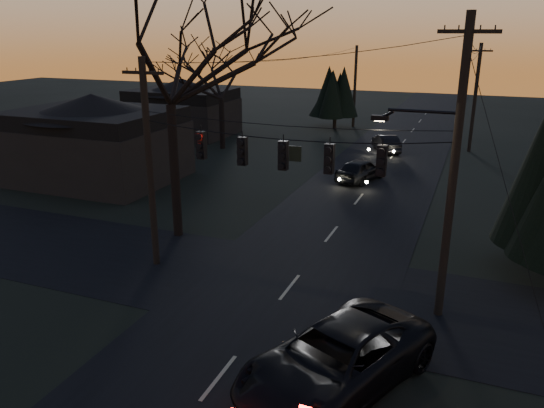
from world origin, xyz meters
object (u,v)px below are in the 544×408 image
at_px(utility_pole_right, 438,314).
at_px(utility_pole_left, 157,263).
at_px(suv_near, 337,359).
at_px(bare_tree_left, 167,46).
at_px(utility_pole_far_r, 469,151).
at_px(sedan_oncoming_b, 386,143).
at_px(sedan_oncoming_a, 361,170).
at_px(utility_pole_far_l, 353,127).

height_order(utility_pole_right, utility_pole_left, utility_pole_right).
bearing_deg(utility_pole_right, suv_near, -114.10).
xyz_separation_m(utility_pole_right, bare_tree_left, (-12.38, 3.22, 8.78)).
distance_m(utility_pole_left, bare_tree_left, 9.39).
relative_size(utility_pole_far_r, bare_tree_left, 0.68).
distance_m(utility_pole_right, sedan_oncoming_b, 26.16).
bearing_deg(bare_tree_left, sedan_oncoming_a, 64.47).
height_order(utility_pole_right, bare_tree_left, bare_tree_left).
distance_m(suv_near, sedan_oncoming_b, 30.78).
relative_size(bare_tree_left, suv_near, 1.98).
relative_size(utility_pole_far_r, sedan_oncoming_a, 1.96).
bearing_deg(utility_pole_right, sedan_oncoming_b, 103.94).
height_order(utility_pole_far_r, utility_pole_far_l, utility_pole_far_r).
height_order(utility_pole_far_l, sedan_oncoming_a, utility_pole_far_l).
bearing_deg(utility_pole_right, utility_pole_left, 180.00).
relative_size(utility_pole_right, suv_near, 1.58).
height_order(utility_pole_left, suv_near, utility_pole_left).
bearing_deg(sedan_oncoming_a, bare_tree_left, 81.91).
bearing_deg(sedan_oncoming_b, utility_pole_far_r, 178.26).
bearing_deg(sedan_oncoming_b, sedan_oncoming_a, 65.68).
bearing_deg(suv_near, utility_pole_far_r, 109.88).
distance_m(bare_tree_left, sedan_oncoming_a, 16.24).
height_order(bare_tree_left, suv_near, bare_tree_left).
xyz_separation_m(utility_pole_far_r, suv_near, (-2.30, -33.14, 0.88)).
height_order(utility_pole_left, utility_pole_far_l, utility_pole_left).
bearing_deg(utility_pole_left, sedan_oncoming_b, 78.42).
bearing_deg(utility_pole_right, utility_pole_far_l, 107.72).
xyz_separation_m(bare_tree_left, sedan_oncoming_a, (6.08, 12.73, -8.04)).
distance_m(utility_pole_far_l, bare_tree_left, 33.95).
bearing_deg(bare_tree_left, utility_pole_right, -14.58).
distance_m(utility_pole_right, sedan_oncoming_a, 17.17).
xyz_separation_m(utility_pole_far_l, sedan_oncoming_b, (5.20, -10.62, 0.69)).
bearing_deg(sedan_oncoming_a, suv_near, 118.17).
distance_m(utility_pole_far_r, sedan_oncoming_b, 6.86).
bearing_deg(utility_pole_far_r, utility_pole_left, -112.33).
bearing_deg(utility_pole_left, bare_tree_left, 105.30).
xyz_separation_m(bare_tree_left, suv_near, (10.08, -8.36, -7.90)).
distance_m(utility_pole_far_l, suv_near, 42.17).
bearing_deg(suv_near, sedan_oncoming_a, 124.59).
xyz_separation_m(utility_pole_left, utility_pole_far_l, (0.00, 36.00, 0.00)).
distance_m(bare_tree_left, suv_near, 15.29).
bearing_deg(utility_pole_far_l, utility_pole_far_r, -34.82).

